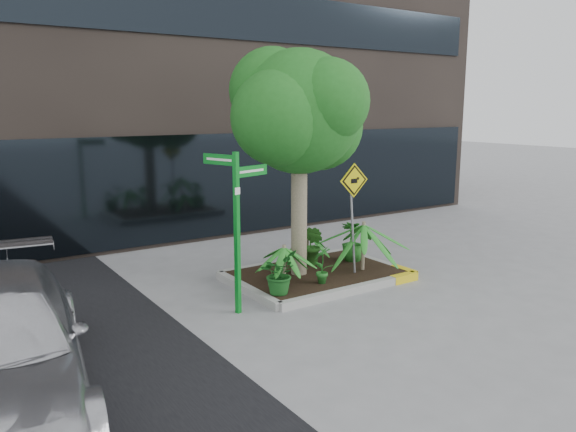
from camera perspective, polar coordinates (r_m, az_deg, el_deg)
ground at (r=10.87m, az=3.06°, el=-6.96°), size 80.00×80.00×0.00m
planter at (r=11.18m, az=3.18°, el=-5.90°), size 3.35×2.36×0.15m
tree at (r=10.59m, az=1.11°, el=10.52°), size 2.98×2.64×4.47m
palm_front at (r=11.19m, az=7.71°, el=-0.89°), size 1.10×1.10×1.22m
palm_left at (r=10.30m, az=-0.40°, el=-3.22°), size 0.81×0.81×0.90m
palm_back at (r=11.96m, az=1.98°, el=-1.65°), size 0.70×0.70×0.78m
shrub_a at (r=9.79m, az=-0.98°, el=-5.81°), size 0.93×0.93×0.74m
shrub_b at (r=11.93m, az=6.60°, el=-2.51°), size 0.67×0.67×0.86m
shrub_c at (r=10.38m, az=3.51°, el=-4.91°), size 0.46×0.46×0.72m
shrub_d at (r=11.54m, az=2.57°, el=-2.99°), size 0.49×0.49×0.83m
street_sign_post at (r=9.10m, az=-5.24°, el=0.16°), size 0.93×0.76×2.66m
cattle_sign at (r=10.90m, az=6.65°, el=1.72°), size 0.66×0.26×2.15m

